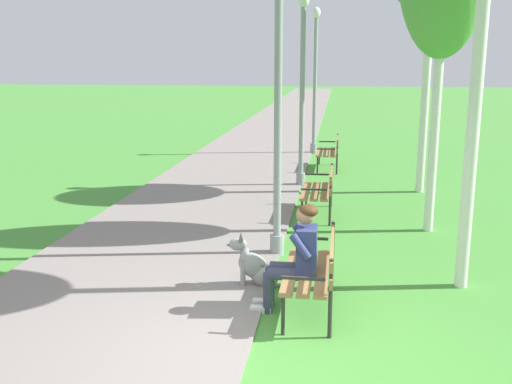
{
  "coord_description": "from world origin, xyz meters",
  "views": [
    {
      "loc": [
        0.67,
        -4.94,
        2.79
      ],
      "look_at": [
        -0.49,
        3.37,
        0.9
      ],
      "focal_mm": 41.32,
      "sensor_mm": 36.0,
      "label": 1
    }
  ],
  "objects_px": {
    "park_bench_mid": "(321,188)",
    "lamp_post_far": "(315,80)",
    "lamp_post_near": "(278,114)",
    "park_bench_far": "(330,150)",
    "dog_grey": "(257,267)",
    "lamp_post_mid": "(302,89)",
    "park_bench_near": "(315,267)",
    "person_seated_on_near_bench": "(297,254)"
  },
  "relations": [
    {
      "from": "lamp_post_mid",
      "to": "park_bench_mid",
      "type": "bearing_deg",
      "value": -78.21
    },
    {
      "from": "park_bench_mid",
      "to": "dog_grey",
      "type": "xyz_separation_m",
      "value": [
        -0.67,
        -3.63,
        -0.25
      ]
    },
    {
      "from": "lamp_post_mid",
      "to": "dog_grey",
      "type": "bearing_deg",
      "value": -91.33
    },
    {
      "from": "person_seated_on_near_bench",
      "to": "lamp_post_far",
      "type": "bearing_deg",
      "value": 91.56
    },
    {
      "from": "park_bench_far",
      "to": "person_seated_on_near_bench",
      "type": "distance_m",
      "value": 9.0
    },
    {
      "from": "park_bench_near",
      "to": "dog_grey",
      "type": "relative_size",
      "value": 1.8
    },
    {
      "from": "park_bench_mid",
      "to": "lamp_post_far",
      "type": "relative_size",
      "value": 0.35
    },
    {
      "from": "dog_grey",
      "to": "lamp_post_far",
      "type": "xyz_separation_m",
      "value": [
        0.22,
        10.96,
        1.96
      ]
    },
    {
      "from": "park_bench_mid",
      "to": "park_bench_far",
      "type": "relative_size",
      "value": 1.0
    },
    {
      "from": "park_bench_near",
      "to": "lamp_post_near",
      "type": "xyz_separation_m",
      "value": [
        -0.63,
        1.87,
        1.54
      ]
    },
    {
      "from": "park_bench_near",
      "to": "park_bench_far",
      "type": "bearing_deg",
      "value": 89.9
    },
    {
      "from": "park_bench_mid",
      "to": "dog_grey",
      "type": "relative_size",
      "value": 1.8
    },
    {
      "from": "park_bench_mid",
      "to": "park_bench_far",
      "type": "bearing_deg",
      "value": 88.91
    },
    {
      "from": "person_seated_on_near_bench",
      "to": "dog_grey",
      "type": "relative_size",
      "value": 1.5
    },
    {
      "from": "lamp_post_mid",
      "to": "lamp_post_near",
      "type": "bearing_deg",
      "value": -90.34
    },
    {
      "from": "dog_grey",
      "to": "park_bench_far",
      "type": "bearing_deg",
      "value": 84.79
    },
    {
      "from": "person_seated_on_near_bench",
      "to": "lamp_post_mid",
      "type": "distance_m",
      "value": 6.98
    },
    {
      "from": "park_bench_near",
      "to": "park_bench_mid",
      "type": "xyz_separation_m",
      "value": [
        -0.07,
        4.21,
        0.0
      ]
    },
    {
      "from": "lamp_post_near",
      "to": "lamp_post_far",
      "type": "bearing_deg",
      "value": 89.37
    },
    {
      "from": "lamp_post_near",
      "to": "lamp_post_far",
      "type": "xyz_separation_m",
      "value": [
        0.11,
        9.67,
        0.16
      ]
    },
    {
      "from": "park_bench_near",
      "to": "lamp_post_mid",
      "type": "height_order",
      "value": "lamp_post_mid"
    },
    {
      "from": "park_bench_mid",
      "to": "lamp_post_far",
      "type": "distance_m",
      "value": 7.54
    },
    {
      "from": "park_bench_near",
      "to": "dog_grey",
      "type": "bearing_deg",
      "value": 142.33
    },
    {
      "from": "park_bench_mid",
      "to": "lamp_post_mid",
      "type": "bearing_deg",
      "value": 101.79
    },
    {
      "from": "park_bench_near",
      "to": "person_seated_on_near_bench",
      "type": "bearing_deg",
      "value": -161.39
    },
    {
      "from": "lamp_post_far",
      "to": "lamp_post_near",
      "type": "bearing_deg",
      "value": -90.63
    },
    {
      "from": "park_bench_near",
      "to": "park_bench_far",
      "type": "height_order",
      "value": "same"
    },
    {
      "from": "park_bench_far",
      "to": "person_seated_on_near_bench",
      "type": "relative_size",
      "value": 1.2
    },
    {
      "from": "park_bench_near",
      "to": "lamp_post_mid",
      "type": "bearing_deg",
      "value": 95.1
    },
    {
      "from": "park_bench_far",
      "to": "dog_grey",
      "type": "distance_m",
      "value": 8.38
    },
    {
      "from": "lamp_post_mid",
      "to": "lamp_post_far",
      "type": "xyz_separation_m",
      "value": [
        0.08,
        4.8,
        0.05
      ]
    },
    {
      "from": "lamp_post_mid",
      "to": "lamp_post_far",
      "type": "bearing_deg",
      "value": 89.07
    },
    {
      "from": "park_bench_mid",
      "to": "dog_grey",
      "type": "bearing_deg",
      "value": -100.48
    },
    {
      "from": "park_bench_near",
      "to": "person_seated_on_near_bench",
      "type": "xyz_separation_m",
      "value": [
        -0.21,
        -0.07,
        0.17
      ]
    },
    {
      "from": "park_bench_far",
      "to": "lamp_post_far",
      "type": "distance_m",
      "value": 3.17
    },
    {
      "from": "lamp_post_near",
      "to": "park_bench_far",
      "type": "bearing_deg",
      "value": 84.76
    },
    {
      "from": "park_bench_far",
      "to": "lamp_post_near",
      "type": "xyz_separation_m",
      "value": [
        -0.65,
        -7.05,
        1.54
      ]
    },
    {
      "from": "lamp_post_mid",
      "to": "lamp_post_far",
      "type": "distance_m",
      "value": 4.8
    },
    {
      "from": "lamp_post_near",
      "to": "lamp_post_mid",
      "type": "distance_m",
      "value": 4.87
    },
    {
      "from": "park_bench_near",
      "to": "dog_grey",
      "type": "height_order",
      "value": "park_bench_near"
    },
    {
      "from": "park_bench_far",
      "to": "dog_grey",
      "type": "bearing_deg",
      "value": -95.21
    },
    {
      "from": "person_seated_on_near_bench",
      "to": "lamp_post_near",
      "type": "relative_size",
      "value": 0.32
    }
  ]
}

